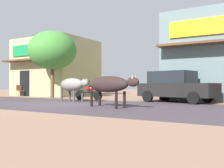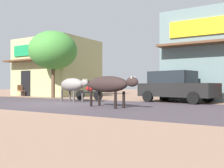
{
  "view_description": "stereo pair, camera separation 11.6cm",
  "coord_description": "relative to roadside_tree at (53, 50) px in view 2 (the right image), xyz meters",
  "views": [
    {
      "loc": [
        8.98,
        -9.49,
        0.9
      ],
      "look_at": [
        1.98,
        1.98,
        0.96
      ],
      "focal_mm": 41.64,
      "sensor_mm": 36.0,
      "label": 1
    },
    {
      "loc": [
        9.08,
        -9.43,
        0.9
      ],
      "look_at": [
        1.98,
        1.98,
        0.96
      ],
      "focal_mm": 41.64,
      "sensor_mm": 36.0,
      "label": 2
    }
  ],
  "objects": [
    {
      "name": "parked_motorcycle",
      "position": [
        3.9,
        -0.91,
        -2.91
      ],
      "size": [
        1.86,
        0.28,
        1.04
      ],
      "color": "black",
      "rests_on": "ground"
    },
    {
      "name": "cafe_chair_near_tree",
      "position": [
        -4.19,
        0.56,
        -2.86
      ],
      "size": [
        0.53,
        0.53,
        0.92
      ],
      "color": "brown",
      "rests_on": "ground"
    },
    {
      "name": "roadside_tree",
      "position": [
        0.0,
        0.0,
        0.0
      ],
      "size": [
        3.41,
        3.41,
        4.75
      ],
      "color": "brown",
      "rests_on": "ground"
    },
    {
      "name": "cow_near_brown",
      "position": [
        4.0,
        -2.58,
        -2.46
      ],
      "size": [
        2.58,
        1.36,
        1.29
      ],
      "color": "slate",
      "rests_on": "ground"
    },
    {
      "name": "parked_hatchback_car",
      "position": [
        8.96,
        -0.11,
        -2.53
      ],
      "size": [
        4.22,
        2.41,
        1.64
      ],
      "color": "black",
      "rests_on": "ground"
    },
    {
      "name": "asphalt_road",
      "position": [
        4.23,
        -4.02,
        -3.37
      ],
      "size": [
        72.0,
        6.79,
        0.0
      ],
      "primitive_type": "cube",
      "color": "#473D44",
      "rests_on": "ground"
    },
    {
      "name": "storefront_left_cafe",
      "position": [
        -3.0,
        3.57,
        -0.95
      ],
      "size": [
        6.09,
        6.12,
        4.84
      ],
      "color": "tan",
      "rests_on": "ground"
    },
    {
      "name": "cow_far_dark",
      "position": [
        7.61,
        -4.59,
        -2.45
      ],
      "size": [
        2.82,
        1.19,
        1.27
      ],
      "color": "#2E211F",
      "rests_on": "ground"
    },
    {
      "name": "ground",
      "position": [
        4.23,
        -4.02,
        -3.37
      ],
      "size": [
        80.0,
        80.0,
        0.0
      ],
      "primitive_type": "plane",
      "color": "#9D7760"
    }
  ]
}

